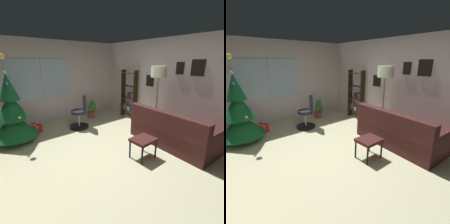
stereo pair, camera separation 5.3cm
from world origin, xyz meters
TOP-DOWN VIEW (x-y plane):
  - ground_plane at (0.00, 0.00)m, footprint 4.73×5.62m
  - wall_back_with_windows at (-0.02, 2.86)m, footprint 4.73×0.12m
  - wall_right_with_frames at (2.42, -0.00)m, footprint 0.12×5.62m
  - couch at (1.64, -0.68)m, footprint 1.57×2.08m
  - footstool at (0.53, -0.55)m, footprint 0.48×0.39m
  - holiday_tree at (-1.38, 1.87)m, footprint 1.00×1.00m
  - gift_box_red at (-0.90, 2.18)m, footprint 0.45×0.43m
  - gift_box_green at (-0.99, 2.10)m, footprint 0.31×0.29m
  - office_chair at (0.34, 1.72)m, footprint 0.58×0.57m
  - bookshelf at (2.15, 1.52)m, footprint 0.18×0.64m
  - floor_lamp at (1.78, 0.10)m, footprint 0.40×0.40m
  - potted_plant at (1.12, 2.32)m, footprint 0.35×0.37m

SIDE VIEW (x-z plane):
  - ground_plane at x=0.00m, z-range -0.10..0.00m
  - gift_box_green at x=-0.99m, z-range 0.00..0.20m
  - gift_box_red at x=-0.90m, z-range 0.00..0.24m
  - potted_plant at x=1.12m, z-range -0.06..0.60m
  - couch at x=1.64m, z-range -0.13..0.75m
  - footstool at x=0.53m, z-range 0.16..0.59m
  - office_chair at x=0.34m, z-range -0.11..0.93m
  - holiday_tree at x=-1.38m, z-range -0.34..1.77m
  - bookshelf at x=2.15m, z-range -0.09..1.56m
  - wall_right_with_frames at x=2.42m, z-range 0.00..2.57m
  - wall_back_with_windows at x=-0.02m, z-range 0.01..2.58m
  - floor_lamp at x=1.78m, z-range 0.67..2.49m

